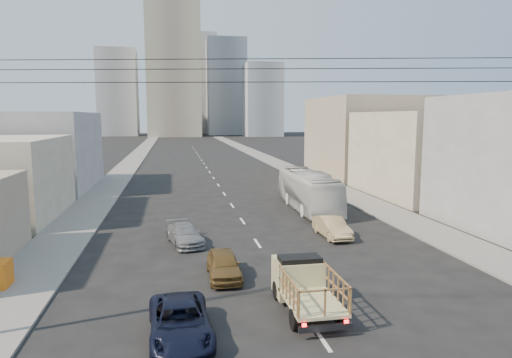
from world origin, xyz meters
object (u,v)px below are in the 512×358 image
object	(u,v)px
sedan_brown	(224,265)
navy_pickup	(180,322)
flatbed_pickup	(305,283)
city_bus	(308,190)
sedan_grey	(185,234)
sedan_tan	(332,227)

from	to	relation	value
sedan_brown	navy_pickup	bearing A→B (deg)	-109.92
flatbed_pickup	city_bus	size ratio (longest dim) A/B	0.39
sedan_grey	flatbed_pickup	bearing A→B (deg)	-78.72
navy_pickup	sedan_tan	distance (m)	15.28
flatbed_pickup	sedan_tan	size ratio (longest dim) A/B	1.14
sedan_grey	navy_pickup	bearing A→B (deg)	-104.20
flatbed_pickup	city_bus	distance (m)	19.83
sedan_tan	city_bus	bearing A→B (deg)	81.22
navy_pickup	city_bus	distance (m)	23.16
flatbed_pickup	sedan_brown	size ratio (longest dim) A/B	1.19
sedan_brown	sedan_tan	size ratio (longest dim) A/B	0.96
flatbed_pickup	sedan_brown	world-z (taller)	flatbed_pickup
navy_pickup	sedan_brown	bearing A→B (deg)	66.91
flatbed_pickup	sedan_tan	world-z (taller)	flatbed_pickup
sedan_tan	flatbed_pickup	bearing A→B (deg)	-116.95
navy_pickup	city_bus	bearing A→B (deg)	59.71
city_bus	sedan_brown	world-z (taller)	city_bus
navy_pickup	flatbed_pickup	bearing A→B (deg)	15.05
navy_pickup	sedan_grey	bearing A→B (deg)	85.01
navy_pickup	sedan_brown	world-z (taller)	sedan_brown
flatbed_pickup	city_bus	xyz separation A→B (m)	(5.83, 18.95, 0.47)
sedan_grey	sedan_brown	bearing A→B (deg)	-86.83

